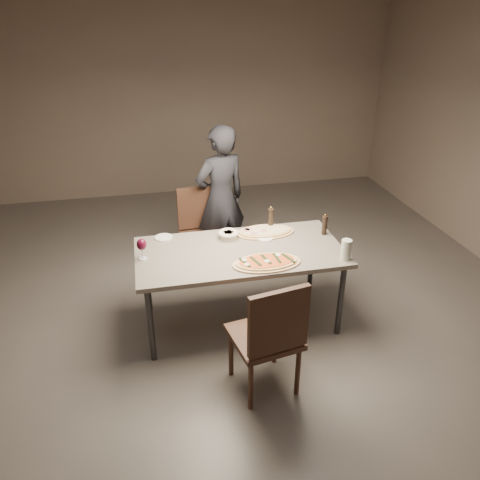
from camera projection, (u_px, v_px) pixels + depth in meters
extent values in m
plane|color=#5D5650|center=(240.00, 320.00, 4.41)|extent=(7.00, 7.00, 0.00)
plane|color=gray|center=(189.00, 100.00, 6.82)|extent=(6.00, 0.00, 6.00)
cube|color=slate|center=(240.00, 252.00, 4.08)|extent=(1.80, 0.90, 0.04)
cylinder|color=#333335|center=(151.00, 325.00, 3.77)|extent=(0.05, 0.05, 0.71)
cylinder|color=#333335|center=(341.00, 300.00, 4.08)|extent=(0.05, 0.05, 0.71)
cylinder|color=#333335|center=(147.00, 278.00, 4.42)|extent=(0.05, 0.05, 0.71)
cylinder|color=#333335|center=(311.00, 259.00, 4.73)|extent=(0.05, 0.05, 0.71)
ellipsoid|color=white|center=(244.00, 260.00, 3.84)|extent=(0.05, 0.05, 0.01)
ellipsoid|color=white|center=(247.00, 264.00, 3.78)|extent=(0.05, 0.05, 0.01)
ellipsoid|color=white|center=(278.00, 255.00, 3.92)|extent=(0.05, 0.05, 0.01)
ellipsoid|color=white|center=(267.00, 261.00, 3.82)|extent=(0.05, 0.05, 0.01)
cube|color=#1D3014|center=(245.00, 262.00, 3.81)|extent=(0.07, 0.16, 0.01)
cube|color=#1D3014|center=(256.00, 261.00, 3.82)|extent=(0.07, 0.16, 0.01)
cube|color=#1D3014|center=(266.00, 259.00, 3.85)|extent=(0.06, 0.17, 0.01)
cube|color=#1D3014|center=(277.00, 258.00, 3.87)|extent=(0.03, 0.17, 0.01)
cube|color=#1D3014|center=(288.00, 258.00, 3.87)|extent=(0.08, 0.16, 0.01)
cylinder|color=tan|center=(254.00, 234.00, 4.28)|extent=(0.07, 0.07, 0.00)
cylinder|color=tan|center=(248.00, 229.00, 4.37)|extent=(0.07, 0.07, 0.00)
cylinder|color=tan|center=(246.00, 230.00, 4.35)|extent=(0.07, 0.07, 0.00)
cylinder|color=tan|center=(264.00, 231.00, 4.33)|extent=(0.07, 0.07, 0.00)
cylinder|color=beige|center=(228.00, 235.00, 4.26)|extent=(0.16, 0.16, 0.06)
torus|color=beige|center=(228.00, 233.00, 4.25)|extent=(0.19, 0.19, 0.03)
cube|color=olive|center=(231.00, 234.00, 4.26)|extent=(0.06, 0.05, 0.04)
cube|color=olive|center=(229.00, 233.00, 4.28)|extent=(0.06, 0.06, 0.04)
cube|color=olive|center=(226.00, 233.00, 4.26)|extent=(0.06, 0.06, 0.04)
cube|color=olive|center=(227.00, 235.00, 4.24)|extent=(0.06, 0.06, 0.04)
cube|color=olive|center=(230.00, 235.00, 4.24)|extent=(0.05, 0.05, 0.04)
cylinder|color=white|center=(265.00, 238.00, 4.25)|extent=(0.14, 0.14, 0.02)
cylinder|color=#A6AF40|center=(265.00, 238.00, 4.25)|extent=(0.10, 0.10, 0.00)
cylinder|color=black|center=(271.00, 219.00, 4.43)|extent=(0.05, 0.05, 0.18)
cylinder|color=black|center=(271.00, 210.00, 4.38)|extent=(0.06, 0.06, 0.02)
sphere|color=gold|center=(271.00, 208.00, 4.38)|extent=(0.02, 0.02, 0.02)
cylinder|color=black|center=(325.00, 226.00, 4.31)|extent=(0.05, 0.05, 0.17)
cylinder|color=black|center=(325.00, 217.00, 4.27)|extent=(0.05, 0.05, 0.02)
sphere|color=gold|center=(326.00, 215.00, 4.26)|extent=(0.02, 0.02, 0.02)
cylinder|color=silver|center=(346.00, 250.00, 3.89)|extent=(0.09, 0.09, 0.18)
cylinder|color=silver|center=(143.00, 259.00, 3.93)|extent=(0.07, 0.07, 0.01)
cylinder|color=silver|center=(143.00, 254.00, 3.91)|extent=(0.01, 0.01, 0.09)
ellipsoid|color=#4B0A1F|center=(142.00, 245.00, 3.87)|extent=(0.08, 0.08, 0.10)
cylinder|color=white|center=(164.00, 237.00, 4.28)|extent=(0.16, 0.16, 0.01)
cube|color=#40271B|center=(264.00, 337.00, 3.47)|extent=(0.55, 0.55, 0.04)
cylinder|color=#40271B|center=(251.00, 386.00, 3.36)|extent=(0.04, 0.04, 0.44)
cylinder|color=#40271B|center=(298.00, 371.00, 3.49)|extent=(0.04, 0.04, 0.44)
cylinder|color=#40271B|center=(231.00, 353.00, 3.67)|extent=(0.04, 0.04, 0.44)
cylinder|color=#40271B|center=(275.00, 340.00, 3.81)|extent=(0.04, 0.04, 0.44)
cube|color=#40271B|center=(279.00, 322.00, 3.17)|extent=(0.45, 0.12, 0.49)
cube|color=#40271B|center=(202.00, 238.00, 4.97)|extent=(0.47, 0.47, 0.04)
cylinder|color=#40271B|center=(215.00, 247.00, 5.27)|extent=(0.04, 0.04, 0.41)
cylinder|color=#40271B|center=(183.00, 251.00, 5.19)|extent=(0.04, 0.04, 0.41)
cylinder|color=#40271B|center=(223.00, 263.00, 4.96)|extent=(0.04, 0.04, 0.41)
cylinder|color=#40271B|center=(189.00, 267.00, 4.88)|extent=(0.04, 0.04, 0.41)
cube|color=#40271B|center=(197.00, 208.00, 5.02)|extent=(0.43, 0.07, 0.46)
imported|color=black|center=(221.00, 199.00, 4.99)|extent=(0.68, 0.55, 1.60)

